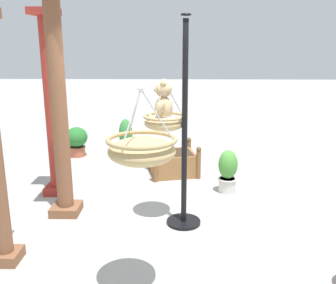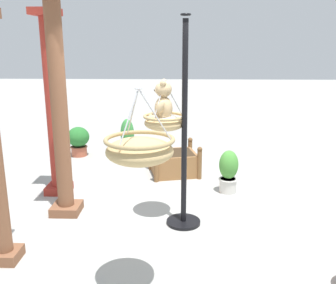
{
  "view_description": "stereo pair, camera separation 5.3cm",
  "coord_description": "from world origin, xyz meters",
  "px_view_note": "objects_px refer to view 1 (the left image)",
  "views": [
    {
      "loc": [
        -4.73,
        -0.08,
        2.27
      ],
      "look_at": [
        -0.04,
        0.03,
        1.04
      ],
      "focal_mm": 40.39,
      "sensor_mm": 36.0,
      "label": 1
    },
    {
      "loc": [
        -4.73,
        -0.13,
        2.27
      ],
      "look_at": [
        -0.04,
        0.03,
        1.04
      ],
      "focal_mm": 40.39,
      "sensor_mm": 36.0,
      "label": 2
    }
  ],
  "objects_px": {
    "teddy_bear": "(162,104)",
    "hanging_basket_left_high": "(142,149)",
    "potted_plant_bushy_green": "(77,140)",
    "potted_plant_flowering_red": "(228,171)",
    "display_pole_central": "(184,163)",
    "greenhouse_pillar_far_back": "(52,109)",
    "hanging_basket_with_teddy": "(164,122)",
    "wooden_planter_box": "(173,162)",
    "potted_plant_tall_leafy": "(126,137)",
    "greenhouse_pillar_left": "(59,111)"
  },
  "relations": [
    {
      "from": "hanging_basket_with_teddy",
      "to": "potted_plant_bushy_green",
      "type": "distance_m",
      "value": 3.55
    },
    {
      "from": "hanging_basket_left_high",
      "to": "teddy_bear",
      "type": "bearing_deg",
      "value": -4.19
    },
    {
      "from": "teddy_bear",
      "to": "display_pole_central",
      "type": "bearing_deg",
      "value": -118.67
    },
    {
      "from": "potted_plant_bushy_green",
      "to": "display_pole_central",
      "type": "bearing_deg",
      "value": -144.22
    },
    {
      "from": "teddy_bear",
      "to": "potted_plant_flowering_red",
      "type": "distance_m",
      "value": 1.81
    },
    {
      "from": "teddy_bear",
      "to": "hanging_basket_left_high",
      "type": "distance_m",
      "value": 1.6
    },
    {
      "from": "potted_plant_flowering_red",
      "to": "wooden_planter_box",
      "type": "bearing_deg",
      "value": 46.26
    },
    {
      "from": "teddy_bear",
      "to": "wooden_planter_box",
      "type": "distance_m",
      "value": 2.21
    },
    {
      "from": "hanging_basket_with_teddy",
      "to": "wooden_planter_box",
      "type": "height_order",
      "value": "hanging_basket_with_teddy"
    },
    {
      "from": "greenhouse_pillar_far_back",
      "to": "potted_plant_flowering_red",
      "type": "bearing_deg",
      "value": -87.85
    },
    {
      "from": "hanging_basket_left_high",
      "to": "wooden_planter_box",
      "type": "bearing_deg",
      "value": -3.99
    },
    {
      "from": "display_pole_central",
      "to": "hanging_basket_with_teddy",
      "type": "distance_m",
      "value": 0.57
    },
    {
      "from": "teddy_bear",
      "to": "wooden_planter_box",
      "type": "height_order",
      "value": "teddy_bear"
    },
    {
      "from": "hanging_basket_left_high",
      "to": "hanging_basket_with_teddy",
      "type": "bearing_deg",
      "value": -5.06
    },
    {
      "from": "display_pole_central",
      "to": "potted_plant_tall_leafy",
      "type": "height_order",
      "value": "display_pole_central"
    },
    {
      "from": "wooden_planter_box",
      "to": "teddy_bear",
      "type": "bearing_deg",
      "value": 176.19
    },
    {
      "from": "potted_plant_flowering_red",
      "to": "potted_plant_tall_leafy",
      "type": "height_order",
      "value": "potted_plant_tall_leafy"
    },
    {
      "from": "display_pole_central",
      "to": "greenhouse_pillar_left",
      "type": "height_order",
      "value": "greenhouse_pillar_left"
    },
    {
      "from": "hanging_basket_with_teddy",
      "to": "hanging_basket_left_high",
      "type": "distance_m",
      "value": 1.6
    },
    {
      "from": "greenhouse_pillar_left",
      "to": "potted_plant_tall_leafy",
      "type": "bearing_deg",
      "value": -9.75
    },
    {
      "from": "hanging_basket_with_teddy",
      "to": "hanging_basket_left_high",
      "type": "bearing_deg",
      "value": 174.94
    },
    {
      "from": "display_pole_central",
      "to": "potted_plant_flowering_red",
      "type": "distance_m",
      "value": 1.39
    },
    {
      "from": "wooden_planter_box",
      "to": "greenhouse_pillar_left",
      "type": "bearing_deg",
      "value": 138.61
    },
    {
      "from": "greenhouse_pillar_left",
      "to": "potted_plant_flowering_red",
      "type": "bearing_deg",
      "value": -70.34
    },
    {
      "from": "hanging_basket_with_teddy",
      "to": "wooden_planter_box",
      "type": "relative_size",
      "value": 0.63
    },
    {
      "from": "hanging_basket_with_teddy",
      "to": "potted_plant_flowering_red",
      "type": "xyz_separation_m",
      "value": [
        0.95,
        -0.95,
        -0.97
      ]
    },
    {
      "from": "hanging_basket_left_high",
      "to": "greenhouse_pillar_far_back",
      "type": "distance_m",
      "value": 2.89
    },
    {
      "from": "hanging_basket_with_teddy",
      "to": "potted_plant_flowering_red",
      "type": "relative_size",
      "value": 0.91
    },
    {
      "from": "teddy_bear",
      "to": "potted_plant_bushy_green",
      "type": "xyz_separation_m",
      "value": [
        2.84,
        1.88,
        -1.21
      ]
    },
    {
      "from": "greenhouse_pillar_far_back",
      "to": "potted_plant_tall_leafy",
      "type": "bearing_deg",
      "value": -21.84
    },
    {
      "from": "hanging_basket_left_high",
      "to": "potted_plant_flowering_red",
      "type": "xyz_separation_m",
      "value": [
        2.54,
        -1.09,
        -1.06
      ]
    },
    {
      "from": "display_pole_central",
      "to": "wooden_planter_box",
      "type": "distance_m",
      "value": 2.02
    },
    {
      "from": "teddy_bear",
      "to": "potted_plant_flowering_red",
      "type": "xyz_separation_m",
      "value": [
        0.95,
        -0.98,
        -1.2
      ]
    },
    {
      "from": "hanging_basket_with_teddy",
      "to": "potted_plant_flowering_red",
      "type": "height_order",
      "value": "hanging_basket_with_teddy"
    },
    {
      "from": "potted_plant_bushy_green",
      "to": "hanging_basket_with_teddy",
      "type": "bearing_deg",
      "value": -146.16
    },
    {
      "from": "teddy_bear",
      "to": "hanging_basket_with_teddy",
      "type": "bearing_deg",
      "value": -90.0
    },
    {
      "from": "display_pole_central",
      "to": "greenhouse_pillar_left",
      "type": "relative_size",
      "value": 0.88
    },
    {
      "from": "hanging_basket_with_teddy",
      "to": "potted_plant_tall_leafy",
      "type": "height_order",
      "value": "hanging_basket_with_teddy"
    },
    {
      "from": "potted_plant_flowering_red",
      "to": "greenhouse_pillar_left",
      "type": "bearing_deg",
      "value": 109.66
    },
    {
      "from": "greenhouse_pillar_far_back",
      "to": "wooden_planter_box",
      "type": "height_order",
      "value": "greenhouse_pillar_far_back"
    },
    {
      "from": "greenhouse_pillar_far_back",
      "to": "potted_plant_bushy_green",
      "type": "bearing_deg",
      "value": 5.84
    },
    {
      "from": "greenhouse_pillar_far_back",
      "to": "potted_plant_tall_leafy",
      "type": "distance_m",
      "value": 2.36
    },
    {
      "from": "teddy_bear",
      "to": "hanging_basket_left_high",
      "type": "relative_size",
      "value": 0.81
    },
    {
      "from": "potted_plant_flowering_red",
      "to": "potted_plant_bushy_green",
      "type": "distance_m",
      "value": 3.42
    },
    {
      "from": "hanging_basket_left_high",
      "to": "greenhouse_pillar_far_back",
      "type": "relative_size",
      "value": 0.23
    },
    {
      "from": "potted_plant_tall_leafy",
      "to": "potted_plant_bushy_green",
      "type": "distance_m",
      "value": 1.02
    },
    {
      "from": "potted_plant_flowering_red",
      "to": "potted_plant_bushy_green",
      "type": "height_order",
      "value": "potted_plant_flowering_red"
    },
    {
      "from": "hanging_basket_with_teddy",
      "to": "hanging_basket_left_high",
      "type": "relative_size",
      "value": 0.95
    },
    {
      "from": "potted_plant_bushy_green",
      "to": "greenhouse_pillar_far_back",
      "type": "bearing_deg",
      "value": -174.16
    },
    {
      "from": "potted_plant_bushy_green",
      "to": "greenhouse_pillar_left",
      "type": "bearing_deg",
      "value": -168.74
    }
  ]
}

